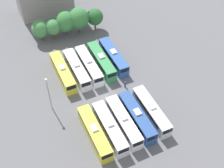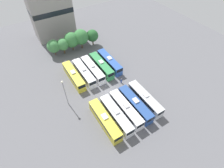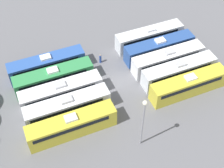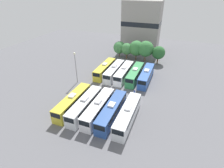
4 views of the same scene
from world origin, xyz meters
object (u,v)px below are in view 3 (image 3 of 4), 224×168
at_px(bus_3, 159,48).
at_px(bus_7, 61,92).
at_px(bus_6, 67,107).
at_px(bus_4, 149,36).
at_px(bus_5, 72,125).
at_px(bus_0, 188,85).
at_px(bus_1, 179,71).
at_px(worker_person, 100,59).
at_px(bus_9, 47,65).
at_px(bus_2, 168,59).
at_px(light_pole, 143,117).
at_px(bus_8, 54,78).

relative_size(bus_3, bus_7, 1.00).
height_order(bus_3, bus_6, same).
distance_m(bus_4, bus_5, 21.94).
relative_size(bus_0, bus_6, 1.00).
bearing_deg(bus_1, worker_person, 50.26).
xyz_separation_m(bus_5, bus_9, (12.53, 0.07, 0.00)).
bearing_deg(bus_1, bus_9, 63.28).
distance_m(bus_2, light_pole, 15.98).
distance_m(bus_3, worker_person, 9.89).
height_order(bus_2, bus_6, same).
height_order(bus_1, light_pole, light_pole).
xyz_separation_m(bus_7, bus_9, (6.39, 0.44, 0.00)).
bearing_deg(bus_8, light_pole, -152.50).
bearing_deg(bus_0, worker_person, 40.61).
bearing_deg(bus_3, worker_person, 77.10).
height_order(bus_6, bus_7, same).
xyz_separation_m(bus_2, bus_5, (-6.29, 18.11, 0.00)).
xyz_separation_m(bus_3, bus_9, (3.31, 18.20, 0.00)).
bearing_deg(bus_5, bus_9, 0.30).
xyz_separation_m(bus_2, bus_3, (2.93, -0.02, 0.00)).
relative_size(bus_1, bus_8, 1.00).
bearing_deg(bus_9, bus_0, -124.09).
relative_size(bus_3, light_pole, 1.38).
bearing_deg(bus_8, bus_7, -176.43).
relative_size(bus_4, bus_6, 1.00).
bearing_deg(bus_8, bus_1, -108.51).
bearing_deg(bus_4, bus_7, 109.88).
distance_m(bus_8, worker_person, 8.65).
bearing_deg(bus_5, bus_3, -63.05).
distance_m(bus_5, worker_person, 14.28).
relative_size(bus_2, bus_8, 1.00).
distance_m(bus_3, bus_6, 18.74).
xyz_separation_m(bus_1, bus_5, (-3.27, 18.32, 0.00)).
xyz_separation_m(bus_0, bus_3, (9.01, 0.00, 0.00)).
distance_m(bus_0, bus_5, 18.14).
xyz_separation_m(bus_5, bus_8, (9.35, -0.17, 0.00)).
height_order(bus_7, bus_9, same).
height_order(bus_6, light_pole, light_pole).
relative_size(bus_3, bus_4, 1.00).
bearing_deg(bus_9, worker_person, -97.37).
relative_size(bus_5, bus_7, 1.00).
xyz_separation_m(bus_3, bus_6, (-6.05, 17.73, 0.00)).
bearing_deg(bus_6, bus_5, 172.79).
height_order(bus_0, bus_7, same).
bearing_deg(worker_person, bus_8, 103.89).
distance_m(bus_1, bus_5, 18.61).
height_order(bus_3, bus_7, same).
height_order(bus_7, bus_8, same).
xyz_separation_m(bus_7, worker_person, (5.27, -8.16, -0.89)).
bearing_deg(bus_8, bus_0, -116.97).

